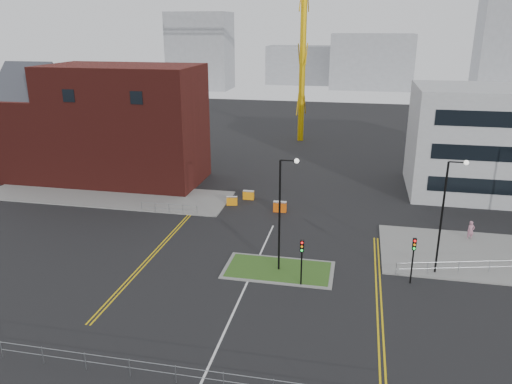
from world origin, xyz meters
TOP-DOWN VIEW (x-y plane):
  - ground at (0.00, 0.00)m, footprint 200.00×200.00m
  - pavement_left at (-20.00, 22.00)m, footprint 28.00×8.00m
  - island_kerb at (2.00, 8.00)m, footprint 8.60×4.60m
  - grass_island at (2.00, 8.00)m, footprint 8.00×4.00m
  - brick_building at (-22.97, 28.00)m, footprint 24.20×10.07m
  - streetlamp_island at (2.22, 8.00)m, footprint 1.46×0.36m
  - streetlamp_right_near at (14.22, 10.00)m, footprint 1.46×0.36m
  - traffic_light_island at (4.00, 5.98)m, footprint 0.28×0.33m
  - traffic_light_right at (12.00, 7.98)m, footprint 0.28×0.33m
  - railing_front at (0.00, -6.00)m, footprint 24.05×0.05m
  - railing_left at (-11.00, 18.00)m, footprint 6.05×0.05m
  - centre_line at (0.00, 2.00)m, footprint 0.15×30.00m
  - yellow_left_a at (-9.00, 10.00)m, footprint 0.12×24.00m
  - yellow_left_b at (-8.70, 10.00)m, footprint 0.12×24.00m
  - yellow_right_a at (9.50, 6.00)m, footprint 0.12×20.00m
  - yellow_right_b at (9.80, 6.00)m, footprint 0.12×20.00m
  - skyline_a at (-40.00, 120.00)m, footprint 18.00×12.00m
  - skyline_b at (10.00, 130.00)m, footprint 24.00×12.00m
  - skyline_c at (45.00, 125.00)m, footprint 14.00×12.00m
  - skyline_d at (-8.00, 140.00)m, footprint 30.00×12.00m
  - pedestrian at (17.90, 17.31)m, footprint 0.75×0.60m
  - barrier_left at (-5.34, 21.83)m, footprint 1.21×0.62m
  - barrier_mid at (-4.00, 24.00)m, footprint 1.22×0.42m
  - barrier_right at (0.03, 20.85)m, footprint 1.37×0.50m

SIDE VIEW (x-z plane):
  - ground at x=0.00m, z-range 0.00..0.00m
  - centre_line at x=0.00m, z-range 0.00..0.01m
  - yellow_left_a at x=-9.00m, z-range 0.00..0.01m
  - yellow_left_b at x=-8.70m, z-range 0.00..0.01m
  - yellow_right_a at x=9.50m, z-range 0.00..0.01m
  - yellow_right_b at x=9.80m, z-range 0.00..0.01m
  - island_kerb at x=2.00m, z-range 0.00..0.08m
  - pavement_left at x=-20.00m, z-range 0.00..0.12m
  - grass_island at x=2.00m, z-range 0.00..0.12m
  - barrier_left at x=-5.34m, z-range 0.04..1.01m
  - barrier_mid at x=-4.00m, z-range 0.04..1.06m
  - barrier_right at x=0.03m, z-range 0.05..1.19m
  - railing_left at x=-11.00m, z-range 0.19..1.29m
  - railing_front at x=0.00m, z-range 0.23..1.33m
  - pedestrian at x=17.90m, z-range 0.00..1.80m
  - traffic_light_island at x=4.00m, z-range 0.74..4.39m
  - traffic_light_right at x=12.00m, z-range 0.74..4.39m
  - streetlamp_island at x=2.22m, z-range 0.82..10.00m
  - streetlamp_right_near at x=14.22m, z-range 0.82..10.00m
  - skyline_d at x=-8.00m, z-range 0.00..12.00m
  - brick_building at x=-22.97m, z-range -0.27..13.97m
  - skyline_b at x=10.00m, z-range 0.00..16.00m
  - skyline_a at x=-40.00m, z-range 0.00..22.00m
  - skyline_c at x=45.00m, z-range 0.00..28.00m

